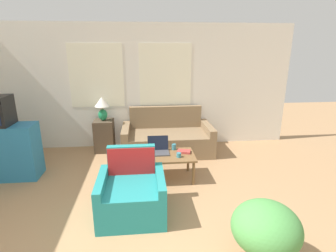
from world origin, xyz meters
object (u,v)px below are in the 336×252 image
Objects in this scene: couch at (167,139)px; coffee_table at (169,158)px; book_red at (184,152)px; armchair at (132,195)px; table_lamp at (102,106)px; cup_navy at (179,155)px; cup_yellow at (174,147)px; potted_plant at (266,230)px; laptop at (158,149)px.

couch is 2.18× the size of coffee_table.
book_red is at bearing 14.00° from coffee_table.
book_red is (0.84, 0.96, 0.18)m from armchair.
armchair is at bearing -122.90° from coffee_table.
table_lamp is 6.50× the size of cup_navy.
couch is at bearing -7.52° from table_lamp.
armchair is (-0.66, -2.09, -0.00)m from couch.
cup_yellow is 0.41× the size of book_red.
cup_yellow is at bearing 106.95° from potted_plant.
potted_plant is (1.98, -3.27, -0.56)m from table_lamp.
coffee_table is 0.23m from laptop.
couch is 2.16× the size of armchair.
book_red is (0.17, -1.13, 0.18)m from couch.
book_red is (0.42, -0.05, -0.04)m from laptop.
coffee_table is (1.22, -1.37, -0.59)m from table_lamp.
table_lamp is 1.41× the size of laptop.
couch is at bearing 77.03° from laptop.
armchair is at bearing 142.73° from potted_plant.
coffee_table is (0.58, 0.89, 0.11)m from armchair.
potted_plant is at bearing -58.87° from table_lamp.
table_lamp is at bearing 132.72° from cup_navy.
armchair is at bearing -133.06° from cup_navy.
cup_yellow is at bearing 19.74° from laptop.
coffee_table is at bearing 57.10° from armchair.
laptop is (1.06, -1.26, -0.48)m from table_lamp.
book_red is at bearing -41.39° from table_lamp.
cup_yellow is (0.27, 0.10, -0.01)m from laptop.
table_lamp is at bearing 105.95° from armchair.
table_lamp reaches higher than book_red.
coffee_table is at bearing -166.00° from book_red.
potted_plant is (0.61, -1.79, -0.06)m from cup_navy.
laptop is 0.43m from book_red.
book_red is at bearing -81.33° from couch.
armchair is at bearing -131.16° from book_red.
couch is at bearing 91.35° from cup_yellow.
cup_yellow is (0.11, 0.21, 0.10)m from coffee_table.
armchair is 1.68m from potted_plant.
couch is at bearing 102.16° from potted_plant.
cup_yellow is (0.02, -0.99, 0.21)m from couch.
potted_plant is (0.92, -2.02, -0.08)m from laptop.
couch is 1.16m from book_red.
coffee_table is 8.31× the size of cup_yellow.
armchair is 2.43× the size of laptop.
cup_navy is (0.31, -0.23, -0.02)m from laptop.
potted_plant is (0.50, -1.97, -0.04)m from book_red.
armchair reaches higher than laptop.
laptop is at bearing -102.97° from couch.
cup_yellow is at bearing 135.43° from book_red.
cup_navy is (0.06, -1.31, 0.20)m from couch.
potted_plant reaches higher than laptop.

